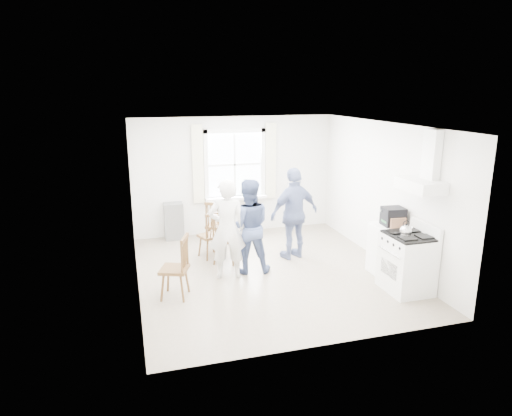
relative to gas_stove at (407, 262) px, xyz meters
The scene contains 17 objects.
room_shell 2.48m from the gas_stove, 144.75° to the left, with size 4.62×5.12×2.64m.
window_assembly 4.36m from the gas_stove, 116.71° to the left, with size 1.88×0.24×1.70m.
range_hood 1.43m from the gas_stove, ahead, with size 0.45×0.76×0.94m.
shelf_unit 4.95m from the gas_stove, 131.97° to the left, with size 0.40×0.30×0.80m, color slate.
gas_stove is the anchor object (origin of this frame).
kettle 0.57m from the gas_stove, 155.60° to the right, with size 0.18×0.18×0.26m.
low_cabinet 0.70m from the gas_stove, 84.32° to the left, with size 0.50×0.55×0.90m, color white.
stereo_stack 0.89m from the gas_stove, 80.05° to the left, with size 0.38×0.35×0.32m.
cardboard_box 0.77m from the gas_stove, 78.52° to the left, with size 0.27×0.19×0.18m, color #8B5F43.
windsor_chair_a 3.57m from the gas_stove, 139.76° to the left, with size 0.50×0.49×0.93m.
windsor_chair_b 3.23m from the gas_stove, 143.19° to the left, with size 0.54×0.54×0.99m.
windsor_chair_c 3.60m from the gas_stove, 167.72° to the left, with size 0.54×0.55×1.01m.
person_left 2.99m from the gas_stove, 153.18° to the left, with size 0.63×0.63×1.73m, color silver.
person_mid 2.71m from the gas_stove, 146.36° to the left, with size 0.82×0.82×1.68m, color #42517B.
person_right 2.30m from the gas_stove, 122.43° to the left, with size 1.03×1.03×1.76m, color navy.
potted_plant 4.11m from the gas_stove, 114.44° to the left, with size 0.19×0.19×0.35m, color #33723B.
windsor_chair_d 3.79m from the gas_stove, 132.33° to the left, with size 0.58×0.58×1.00m.
Camera 1 is at (-2.31, -7.24, 3.19)m, focal length 32.00 mm.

